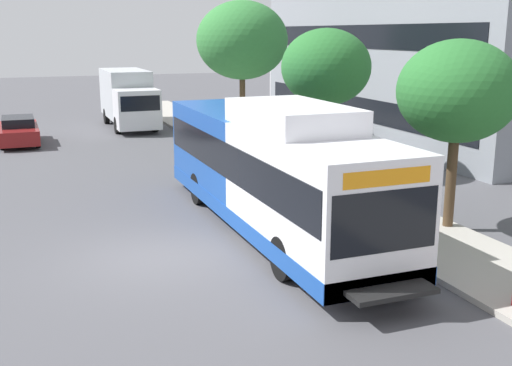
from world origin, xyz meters
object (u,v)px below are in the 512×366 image
transit_bus (271,170)px  street_tree_far_block (242,40)px  parked_car_far_lane (19,131)px  box_truck_background (128,97)px  street_tree_near_stop (458,92)px  street_tree_mid_block (326,68)px

transit_bus → street_tree_far_block: 14.34m
parked_car_far_lane → box_truck_background: bearing=31.3°
parked_car_far_lane → street_tree_near_stop: bearing=-60.3°
transit_bus → parked_car_far_lane: transit_bus is taller
street_tree_mid_block → box_truck_background: street_tree_mid_block is taller
street_tree_far_block → box_truck_background: (-4.29, 7.48, -3.25)m
street_tree_mid_block → parked_car_far_lane: (-10.76, 11.74, -3.44)m
transit_bus → street_tree_near_stop: bearing=-22.9°
transit_bus → street_tree_mid_block: 7.40m
street_tree_mid_block → box_truck_background: bearing=106.9°
street_tree_mid_block → parked_car_far_lane: street_tree_mid_block is taller
street_tree_near_stop → box_truck_background: street_tree_near_stop is taller
street_tree_far_block → parked_car_far_lane: street_tree_far_block is taller
street_tree_near_stop → street_tree_far_block: (-0.50, 15.27, 1.16)m
parked_car_far_lane → street_tree_mid_block: bearing=-47.5°
street_tree_near_stop → street_tree_far_block: size_ratio=0.75×
street_tree_far_block → parked_car_far_lane: bearing=159.9°
transit_bus → street_tree_near_stop: 5.38m
street_tree_mid_block → street_tree_near_stop: bearing=-89.2°
parked_car_far_lane → box_truck_background: box_truck_background is taller
box_truck_background → parked_car_far_lane: bearing=-148.7°
transit_bus → street_tree_mid_block: (4.45, 5.40, 2.40)m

